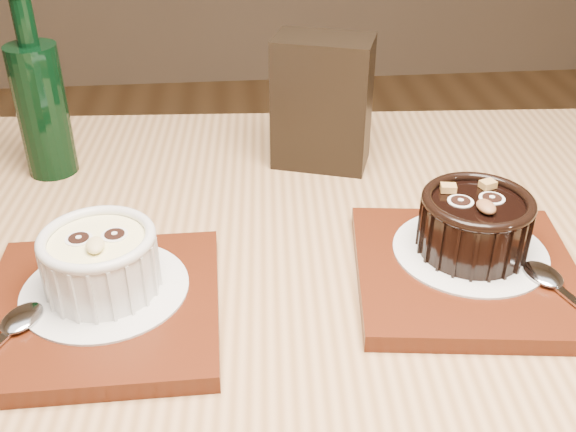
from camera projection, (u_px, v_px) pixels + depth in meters
name	position (u px, v px, depth m)	size (l,w,h in m)	color
table	(290.00, 398.00, 0.57)	(1.25, 0.87, 0.75)	#9A6F43
tray_left	(101.00, 309.00, 0.52)	(0.18, 0.18, 0.01)	#521F0D
doily_left	(105.00, 289.00, 0.53)	(0.13, 0.13, 0.00)	silver
ramekin_white	(100.00, 259.00, 0.51)	(0.09, 0.09, 0.05)	silver
tray_right	(466.00, 273.00, 0.56)	(0.18, 0.18, 0.01)	#521F0D
doily_right	(470.00, 251.00, 0.57)	(0.13, 0.13, 0.00)	silver
ramekin_dark	(475.00, 222.00, 0.56)	(0.09, 0.09, 0.06)	black
spoon_right	(575.00, 299.00, 0.51)	(0.03, 0.13, 0.01)	silver
condiment_stand	(322.00, 103.00, 0.71)	(0.10, 0.06, 0.14)	black
green_bottle	(41.00, 105.00, 0.69)	(0.05, 0.05, 0.19)	black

